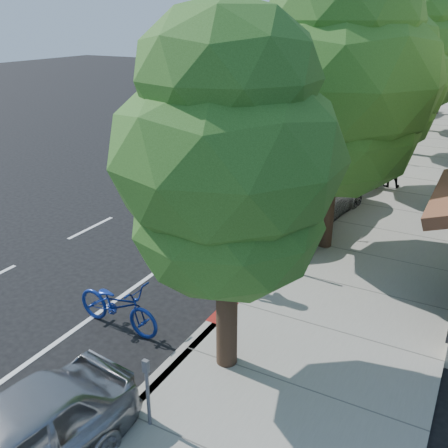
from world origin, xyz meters
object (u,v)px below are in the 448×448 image
Objects in this scene: street_tree_4 at (432,55)px; silver_suv at (292,197)px; bicycle at (118,305)px; street_tree_0 at (227,162)px; street_tree_3 at (416,53)px; dark_sedan at (323,172)px; street_tree_1 at (338,84)px; street_tree_5 at (446,42)px; dark_suv_far at (405,103)px; pedestrian at (391,166)px; cyclist at (234,261)px; white_pickup at (364,123)px; street_tree_2 at (385,84)px.

silver_suv is at bearing -95.63° from street_tree_4.
street_tree_0 is at bearing -88.72° from bicycle.
dark_sedan is at bearing -105.06° from street_tree_3.
silver_suv is at bearing 137.30° from street_tree_1.
street_tree_5 is 1.43× the size of dark_suv_far.
pedestrian reaches higher than dark_sedan.
street_tree_1 is 1.04× the size of street_tree_5.
cyclist is 0.78× the size of bicycle.
dark_sedan is at bearing -82.53° from dark_suv_far.
pedestrian reaches higher than bicycle.
street_tree_0 is 4.11× the size of pedestrian.
silver_suv reaches higher than white_pickup.
white_pickup is (-2.71, -8.78, -3.91)m from street_tree_5.
street_tree_0 reaches higher than silver_suv.
street_tree_5 is at bearing 90.00° from street_tree_1.
street_tree_3 reaches higher than pedestrian.
silver_suv is (1.07, 7.42, 0.32)m from bicycle.
street_tree_2 reaches higher than white_pickup.
bicycle is 7.50m from silver_suv.
street_tree_5 is (-0.00, 24.00, 0.01)m from street_tree_1.
street_tree_5 is 4.45× the size of cyclist.
street_tree_0 is 30.01m from street_tree_5.
silver_suv is 3.97× the size of pedestrian.
street_tree_5 is at bearing -8.72° from cyclist.
dark_sedan is at bearing 10.48° from pedestrian.
street_tree_4 is 4.41× the size of pedestrian.
street_tree_1 is at bearing -64.04° from dark_sedan.
street_tree_4 is at bearing 90.00° from street_tree_0.
street_tree_2 is at bearing 90.00° from street_tree_0.
cyclist is 18.65m from white_pickup.
street_tree_2 is at bearing 90.00° from street_tree_1.
street_tree_1 reaches higher than dark_sedan.
street_tree_0 is 11.90m from dark_sedan.
street_tree_5 is at bearing 91.41° from dark_sedan.
street_tree_1 is 1.80× the size of dark_sedan.
street_tree_4 is (0.00, 6.00, -0.45)m from street_tree_3.
street_tree_2 is at bearing -67.51° from white_pickup.
dark_suv_far is at bearing 95.54° from silver_suv.
dark_suv_far reaches higher than dark_sedan.
street_tree_0 reaches higher than bicycle.
silver_suv is (-1.63, 1.50, -3.81)m from street_tree_1.
white_pickup is (-2.71, 21.22, -3.32)m from street_tree_0.
street_tree_5 is at bearing -104.34° from pedestrian.
street_tree_2 is 1.05× the size of silver_suv.
pedestrian reaches higher than cyclist.
street_tree_1 is 6.03m from street_tree_2.
street_tree_0 is 0.88× the size of street_tree_5.
cyclist is at bearing -79.24° from white_pickup.
street_tree_5 reaches higher than dark_sedan.
street_tree_2 is 1.55× the size of dark_sedan.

